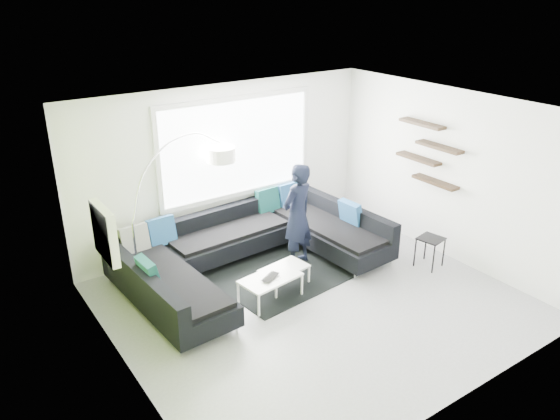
# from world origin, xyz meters

# --- Properties ---
(ground) EXTENTS (5.50, 5.50, 0.00)m
(ground) POSITION_xyz_m (0.00, 0.00, 0.00)
(ground) COLOR gray
(ground) RESTS_ON ground
(room_shell) EXTENTS (5.54, 5.04, 2.82)m
(room_shell) POSITION_xyz_m (0.04, 0.21, 1.81)
(room_shell) COLOR white
(room_shell) RESTS_ON ground
(sectional_sofa) EXTENTS (4.13, 2.70, 0.86)m
(sectional_sofa) POSITION_xyz_m (-0.26, 1.20, 0.38)
(sectional_sofa) COLOR black
(sectional_sofa) RESTS_ON ground
(rug) EXTENTS (2.66, 2.06, 0.01)m
(rug) POSITION_xyz_m (0.28, 1.03, 0.01)
(rug) COLOR black
(rug) RESTS_ON ground
(coffee_table) EXTENTS (1.21, 0.81, 0.37)m
(coffee_table) POSITION_xyz_m (-0.29, 0.51, 0.19)
(coffee_table) COLOR white
(coffee_table) RESTS_ON ground
(arc_lamp) EXTENTS (2.18, 1.23, 2.19)m
(arc_lamp) POSITION_xyz_m (-1.97, 1.76, 1.10)
(arc_lamp) COLOR silver
(arc_lamp) RESTS_ON ground
(side_table) EXTENTS (0.44, 0.44, 0.51)m
(side_table) POSITION_xyz_m (2.20, -0.21, 0.25)
(side_table) COLOR black
(side_table) RESTS_ON ground
(person) EXTENTS (0.83, 0.73, 1.72)m
(person) POSITION_xyz_m (0.48, 1.09, 0.86)
(person) COLOR black
(person) RESTS_ON ground
(laptop) EXTENTS (0.51, 0.48, 0.03)m
(laptop) POSITION_xyz_m (-0.48, 0.35, 0.38)
(laptop) COLOR black
(laptop) RESTS_ON coffee_table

